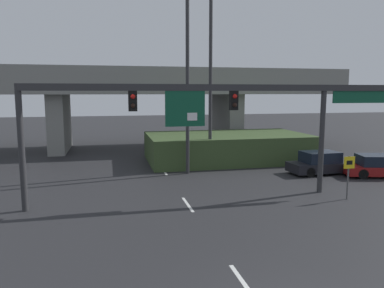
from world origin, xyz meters
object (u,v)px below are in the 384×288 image
signal_gantry (215,105)px  highway_light_pole_near (211,36)px  speed_limit_sign (349,171)px  highway_light_pole_far (187,59)px  parked_sedan_near_right (321,163)px  parked_sedan_mid_right (379,166)px

signal_gantry → highway_light_pole_near: size_ratio=1.08×
speed_limit_sign → highway_light_pole_far: highway_light_pole_far is taller
highway_light_pole_far → parked_sedan_near_right: 11.19m
signal_gantry → parked_sedan_near_right: (8.60, 4.20, -4.07)m
signal_gantry → parked_sedan_near_right: signal_gantry is taller
speed_limit_sign → parked_sedan_mid_right: (5.19, 4.19, -0.82)m
speed_limit_sign → parked_sedan_mid_right: 6.72m
speed_limit_sign → highway_light_pole_near: bearing=117.7°
highway_light_pole_far → parked_sedan_mid_right: bearing=-16.6°
highway_light_pole_near → parked_sedan_mid_right: size_ratio=3.66×
highway_light_pole_near → signal_gantry: bearing=-103.7°
parked_sedan_mid_right → highway_light_pole_far: bearing=177.6°
parked_sedan_near_right → highway_light_pole_far: bearing=165.2°
signal_gantry → parked_sedan_mid_right: signal_gantry is taller
highway_light_pole_far → parked_sedan_near_right: (8.67, -1.94, -6.80)m
signal_gantry → highway_light_pole_far: highway_light_pole_far is taller
highway_light_pole_far → parked_sedan_mid_right: (11.79, -3.52, -6.83)m
signal_gantry → speed_limit_sign: size_ratio=8.45×
signal_gantry → highway_light_pole_near: highway_light_pole_near is taller
parked_sedan_near_right → parked_sedan_mid_right: parked_sedan_near_right is taller
signal_gantry → parked_sedan_mid_right: size_ratio=3.96×
speed_limit_sign → highway_light_pole_far: 11.79m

